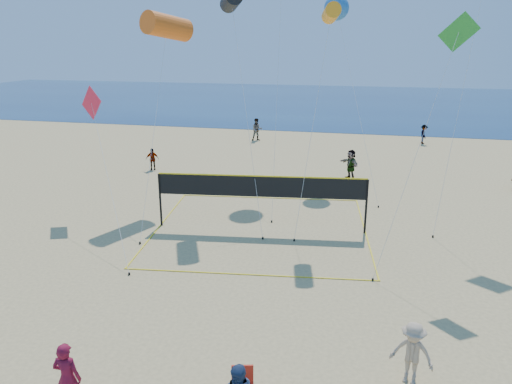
# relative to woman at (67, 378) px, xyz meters

# --- Properties ---
(ocean) EXTENTS (140.00, 50.00, 0.03)m
(ocean) POSITION_rel_woman_xyz_m (3.11, 63.64, -0.92)
(ocean) COLOR navy
(ocean) RESTS_ON ground
(woman) EXTENTS (0.71, 0.49, 1.88)m
(woman) POSITION_rel_woman_xyz_m (0.00, 0.00, 0.00)
(woman) COLOR maroon
(woman) RESTS_ON ground
(bystander_b) EXTENTS (1.25, 0.92, 1.72)m
(bystander_b) POSITION_rel_woman_xyz_m (7.97, 2.95, -0.08)
(bystander_b) COLOR tan
(bystander_b) RESTS_ON ground
(far_person_0) EXTENTS (0.95, 0.70, 1.49)m
(far_person_0) POSITION_rel_woman_xyz_m (-7.75, 21.94, -0.19)
(far_person_0) COLOR gray
(far_person_0) RESTS_ON ground
(far_person_1) EXTENTS (1.50, 1.71, 1.87)m
(far_person_1) POSITION_rel_woman_xyz_m (5.49, 22.73, -0.00)
(far_person_1) COLOR gray
(far_person_1) RESTS_ON ground
(far_person_3) EXTENTS (1.13, 1.00, 1.93)m
(far_person_3) POSITION_rel_woman_xyz_m (-3.10, 33.56, 0.03)
(far_person_3) COLOR gray
(far_person_3) RESTS_ON ground
(far_person_4) EXTENTS (0.70, 1.10, 1.62)m
(far_person_4) POSITION_rel_woman_xyz_m (11.03, 35.37, -0.13)
(far_person_4) COLOR gray
(far_person_4) RESTS_ON ground
(camp_chair) EXTENTS (0.64, 0.76, 1.10)m
(camp_chair) POSITION_rel_woman_xyz_m (3.93, 1.21, -0.38)
(camp_chair) COLOR red
(camp_chair) RESTS_ON ground
(volleyball_net) EXTENTS (10.88, 10.75, 2.62)m
(volleyball_net) POSITION_rel_woman_xyz_m (1.85, 12.74, 0.87)
(volleyball_net) COLOR black
(volleyball_net) RESTS_ON ground
(kite_0) EXTENTS (2.45, 8.93, 9.97)m
(kite_0) POSITION_rel_woman_xyz_m (-4.19, 17.13, 8.24)
(kite_0) COLOR orange
(kite_0) RESTS_ON ground
(kite_1) EXTENTS (3.57, 6.14, 10.94)m
(kite_1) POSITION_rel_woman_xyz_m (-0.50, 16.52, 9.42)
(kite_1) COLOR black
(kite_1) RESTS_ON ground
(kite_2) EXTENTS (1.48, 4.24, 10.11)m
(kite_2) POSITION_rel_woman_xyz_m (4.52, 14.96, 8.70)
(kite_2) COLOR orange
(kite_2) RESTS_ON ground
(kite_3) EXTENTS (5.94, 7.43, 6.38)m
(kite_3) POSITION_rel_woman_xyz_m (-6.84, 13.58, 4.30)
(kite_3) COLOR #EA203E
(kite_3) RESTS_ON ground
(kite_4) EXTENTS (3.26, 3.48, 9.53)m
(kite_4) POSITION_rel_woman_xyz_m (9.33, 11.61, 7.27)
(kite_4) COLOR green
(kite_4) RESTS_ON ground
(kite_7) EXTENTS (4.17, 7.99, 11.15)m
(kite_7) POSITION_rel_woman_xyz_m (4.05, 24.22, 9.44)
(kite_7) COLOR blue
(kite_7) RESTS_ON ground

